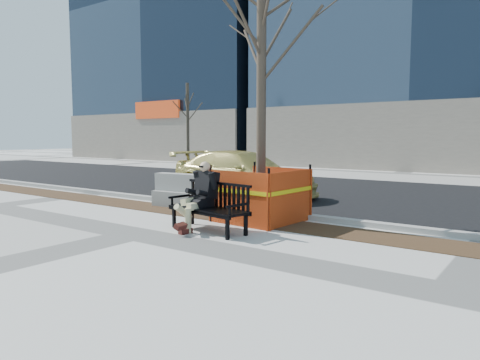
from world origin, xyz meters
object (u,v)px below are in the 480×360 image
(jersey_barrier_left, at_px, (206,209))
(tree_fence, at_px, (261,221))
(seated_man, at_px, (202,229))
(sedan, at_px, (243,196))
(bench, at_px, (208,231))

(jersey_barrier_left, bearing_deg, tree_fence, -19.78)
(seated_man, bearing_deg, tree_fence, 80.66)
(seated_man, distance_m, sedan, 5.41)
(bench, relative_size, sedan, 0.37)
(seated_man, xyz_separation_m, sedan, (-2.35, 4.87, 0.00))
(sedan, height_order, jersey_barrier_left, sedan)
(tree_fence, xyz_separation_m, jersey_barrier_left, (-2.16, 0.53, 0.00))
(tree_fence, height_order, sedan, tree_fence)
(tree_fence, relative_size, sedan, 1.28)
(tree_fence, height_order, jersey_barrier_left, tree_fence)
(tree_fence, bearing_deg, seated_man, -108.32)
(bench, height_order, tree_fence, tree_fence)
(jersey_barrier_left, bearing_deg, sedan, 98.42)
(sedan, bearing_deg, bench, -149.41)
(bench, distance_m, tree_fence, 1.68)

